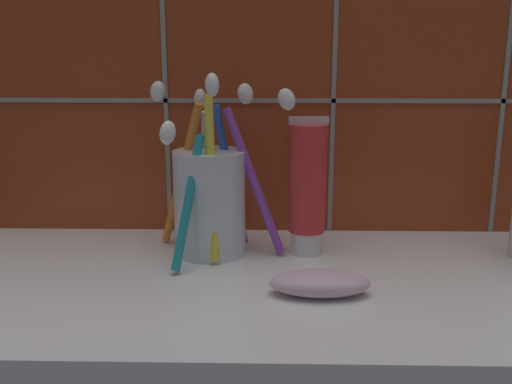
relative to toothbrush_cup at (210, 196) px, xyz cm
name	(u,v)px	position (x,y,z in cm)	size (l,w,h in cm)	color
sink_counter	(325,288)	(11.54, -7.05, -7.16)	(76.63, 30.98, 2.00)	white
tile_wall_backsplash	(317,51)	(11.55, 8.69, 14.88)	(86.63, 1.72, 46.06)	#933819
toothbrush_cup	(210,196)	(0.00, 0.00, 0.00)	(16.20, 14.86, 19.11)	silver
toothpaste_tube	(307,187)	(10.17, 0.01, 1.04)	(4.04, 3.84, 14.52)	white
soap_bar	(320,283)	(10.70, -10.89, -5.07)	(8.93, 4.21, 2.19)	#DBB2C6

